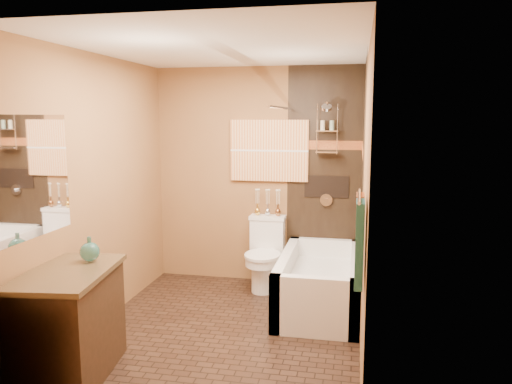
% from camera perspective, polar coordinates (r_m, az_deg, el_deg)
% --- Properties ---
extents(floor, '(3.00, 3.00, 0.00)m').
position_cam_1_polar(floor, '(4.72, -3.53, -15.62)').
color(floor, black).
rests_on(floor, ground).
extents(wall_left, '(0.02, 3.00, 2.50)m').
position_cam_1_polar(wall_left, '(4.81, -17.61, 0.02)').
color(wall_left, olive).
rests_on(wall_left, floor).
extents(wall_right, '(0.02, 3.00, 2.50)m').
position_cam_1_polar(wall_right, '(4.21, 12.29, -0.96)').
color(wall_right, olive).
rests_on(wall_right, floor).
extents(wall_back, '(2.40, 0.02, 2.50)m').
position_cam_1_polar(wall_back, '(5.81, 0.19, 1.83)').
color(wall_back, olive).
rests_on(wall_back, floor).
extents(wall_front, '(2.40, 0.02, 2.50)m').
position_cam_1_polar(wall_front, '(2.96, -11.32, -4.92)').
color(wall_front, olive).
rests_on(wall_front, floor).
extents(ceiling, '(3.00, 3.00, 0.00)m').
position_cam_1_polar(ceiling, '(4.34, -3.85, 16.06)').
color(ceiling, silver).
rests_on(ceiling, wall_back).
extents(alcove_tile_back, '(0.85, 0.01, 2.50)m').
position_cam_1_polar(alcove_tile_back, '(5.69, 7.84, 1.62)').
color(alcove_tile_back, black).
rests_on(alcove_tile_back, wall_back).
extents(alcove_tile_right, '(0.01, 1.50, 2.50)m').
position_cam_1_polar(alcove_tile_right, '(4.95, 12.05, 0.46)').
color(alcove_tile_right, black).
rests_on(alcove_tile_right, wall_right).
extents(mosaic_band_back, '(0.85, 0.01, 0.10)m').
position_cam_1_polar(mosaic_band_back, '(5.65, 7.91, 5.33)').
color(mosaic_band_back, maroon).
rests_on(mosaic_band_back, alcove_tile_back).
extents(mosaic_band_right, '(0.01, 1.50, 0.10)m').
position_cam_1_polar(mosaic_band_right, '(4.91, 12.07, 4.74)').
color(mosaic_band_right, maroon).
rests_on(mosaic_band_right, alcove_tile_right).
extents(alcove_niche, '(0.50, 0.01, 0.25)m').
position_cam_1_polar(alcove_niche, '(5.70, 8.07, 0.60)').
color(alcove_niche, black).
rests_on(alcove_niche, alcove_tile_back).
extents(shower_fixtures, '(0.24, 0.33, 1.16)m').
position_cam_1_polar(shower_fixtures, '(5.55, 8.11, 5.74)').
color(shower_fixtures, silver).
rests_on(shower_fixtures, floor).
extents(curtain_rod, '(0.03, 1.55, 0.03)m').
position_cam_1_polar(curtain_rod, '(4.96, 3.07, 9.58)').
color(curtain_rod, silver).
rests_on(curtain_rod, wall_back).
extents(towel_bar, '(0.02, 0.55, 0.02)m').
position_cam_1_polar(towel_bar, '(3.14, 11.70, -0.46)').
color(towel_bar, silver).
rests_on(towel_bar, wall_right).
extents(towel_teal, '(0.05, 0.22, 0.52)m').
position_cam_1_polar(towel_teal, '(3.07, 11.74, -5.83)').
color(towel_teal, '#1A5259').
rests_on(towel_teal, towel_bar).
extents(towel_rust, '(0.05, 0.22, 0.52)m').
position_cam_1_polar(towel_rust, '(3.32, 11.73, -4.72)').
color(towel_rust, '#95461B').
rests_on(towel_rust, towel_bar).
extents(sunset_painting, '(0.90, 0.04, 0.70)m').
position_cam_1_polar(sunset_painting, '(5.73, 1.52, 4.75)').
color(sunset_painting, orange).
rests_on(sunset_painting, wall_back).
extents(vanity_mirror, '(0.01, 1.00, 0.90)m').
position_cam_1_polar(vanity_mirror, '(3.95, -24.61, 1.49)').
color(vanity_mirror, white).
rests_on(vanity_mirror, wall_left).
extents(bathtub, '(0.80, 1.50, 0.55)m').
position_cam_1_polar(bathtub, '(5.20, 7.34, -10.70)').
color(bathtub, white).
rests_on(bathtub, floor).
extents(toilet, '(0.41, 0.60, 0.81)m').
position_cam_1_polar(toilet, '(5.66, 1.00, -7.04)').
color(toilet, white).
rests_on(toilet, floor).
extents(vanity, '(0.69, 1.00, 0.83)m').
position_cam_1_polar(vanity, '(4.07, -20.53, -13.92)').
color(vanity, black).
rests_on(vanity, floor).
extents(teal_bottle, '(0.18, 0.18, 0.24)m').
position_cam_1_polar(teal_bottle, '(4.08, -18.49, -6.21)').
color(teal_bottle, '#23695E').
rests_on(teal_bottle, vanity).
extents(bud_vases, '(0.30, 0.06, 0.30)m').
position_cam_1_polar(bud_vases, '(5.71, 1.35, -1.12)').
color(bud_vases, gold).
rests_on(bud_vases, toilet).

